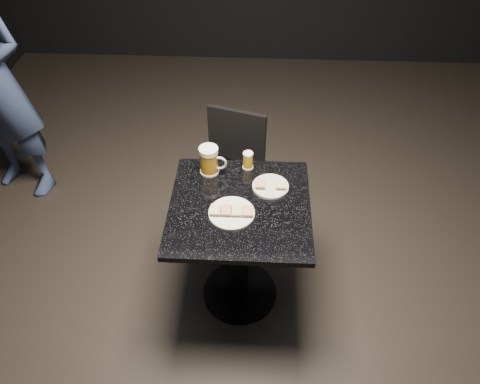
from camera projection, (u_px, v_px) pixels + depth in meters
The scene contains 9 objects.
floor at pixel (240, 293), 2.83m from camera, with size 6.00×6.00×0.00m, color black.
plate_large at pixel (232, 213), 2.26m from camera, with size 0.22×0.22×0.01m, color white.
plate_small at pixel (271, 187), 2.40m from camera, with size 0.19×0.19×0.01m, color silver.
table at pixel (240, 237), 2.48m from camera, with size 0.70×0.70×0.75m.
beer_mug at pixel (210, 160), 2.44m from camera, with size 0.15×0.10×0.16m.
beer_tumbler at pixel (248, 160), 2.49m from camera, with size 0.06×0.06×0.10m.
chair at pixel (231, 168), 2.91m from camera, with size 0.46×0.46×0.85m.
canapes_on_plate_large at pixel (232, 211), 2.25m from camera, with size 0.21×0.07×0.02m.
canapes_on_plate_small at pixel (271, 184), 2.39m from camera, with size 0.16×0.07×0.02m.
Camera 1 is at (0.08, -1.64, 2.38)m, focal length 35.00 mm.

